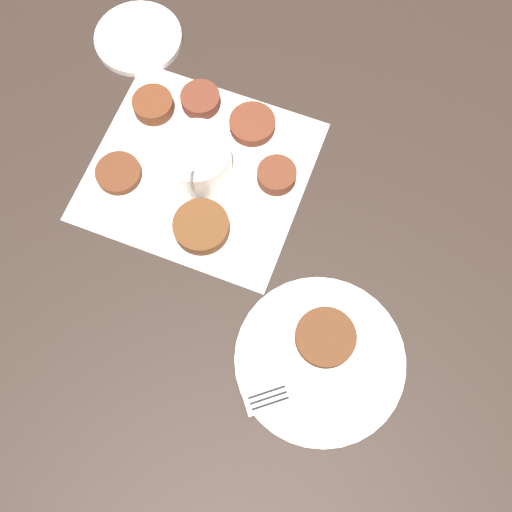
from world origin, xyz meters
TOP-DOWN VIEW (x-y plane):
  - ground_plane at (0.00, 0.00)m, footprint 4.00×4.00m
  - napkin at (0.03, 0.02)m, footprint 0.31×0.29m
  - sauce_bowl at (0.03, 0.02)m, footprint 0.11×0.11m
  - fritter_0 at (-0.01, -0.07)m, footprint 0.07×0.07m
  - fritter_1 at (-0.08, -0.01)m, footprint 0.06×0.06m
  - fritter_2 at (0.13, 0.07)m, footprint 0.07×0.07m
  - fritter_3 at (-0.01, 0.11)m, footprint 0.08×0.08m
  - fritter_4 at (0.07, -0.08)m, footprint 0.06×0.06m
  - fritter_5 at (0.13, -0.05)m, footprint 0.06×0.06m
  - serving_plate at (-0.23, 0.21)m, footprint 0.22×0.22m
  - fritter_on_plate at (-0.22, 0.19)m, footprint 0.08×0.08m
  - fork at (-0.21, 0.27)m, footprint 0.13×0.12m
  - extra_saucer at (0.21, -0.15)m, footprint 0.14×0.14m

SIDE VIEW (x-z plane):
  - ground_plane at x=0.00m, z-range 0.00..0.00m
  - napkin at x=0.03m, z-range 0.00..0.00m
  - extra_saucer at x=0.21m, z-range 0.00..0.01m
  - serving_plate at x=-0.23m, z-range 0.00..0.02m
  - fritter_2 at x=0.13m, z-range 0.00..0.02m
  - fritter_0 at x=-0.01m, z-range 0.00..0.02m
  - fritter_4 at x=0.07m, z-range 0.00..0.02m
  - fritter_3 at x=-0.01m, z-range 0.00..0.02m
  - fritter_1 at x=-0.08m, z-range 0.00..0.02m
  - fritter_5 at x=0.13m, z-range 0.00..0.03m
  - fork at x=-0.21m, z-range 0.02..0.02m
  - fritter_on_plate at x=-0.22m, z-range 0.02..0.03m
  - sauce_bowl at x=0.03m, z-range -0.02..0.08m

